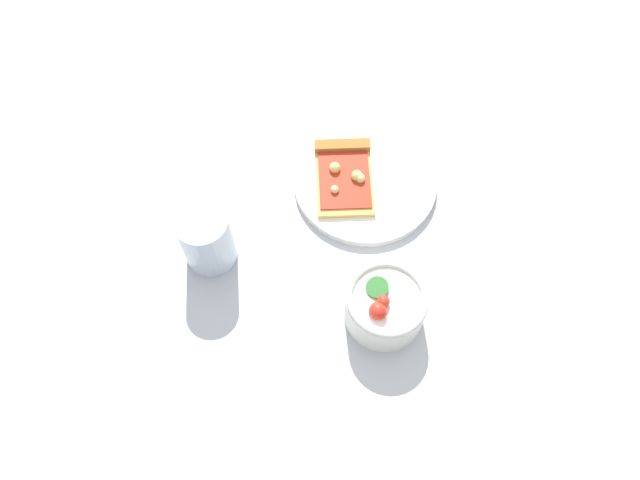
% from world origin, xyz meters
% --- Properties ---
extents(ground_plane, '(2.40, 2.40, 0.00)m').
position_xyz_m(ground_plane, '(0.00, 0.00, 0.00)').
color(ground_plane, '#B2B7BC').
rests_on(ground_plane, ground).
extents(plate, '(0.23, 0.23, 0.01)m').
position_xyz_m(plate, '(-0.01, -0.04, 0.01)').
color(plate, white).
rests_on(plate, ground_plane).
extents(pizza_slice_main, '(0.13, 0.16, 0.02)m').
position_xyz_m(pizza_slice_main, '(0.02, -0.04, 0.02)').
color(pizza_slice_main, '#E5B256').
rests_on(pizza_slice_main, plate).
extents(salad_bowl, '(0.11, 0.11, 0.08)m').
position_xyz_m(salad_bowl, '(-0.10, 0.18, 0.04)').
color(salad_bowl, white).
rests_on(salad_bowl, ground_plane).
extents(soda_glass, '(0.08, 0.08, 0.11)m').
position_xyz_m(soda_glass, '(0.18, 0.16, 0.05)').
color(soda_glass, silver).
rests_on(soda_glass, ground_plane).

